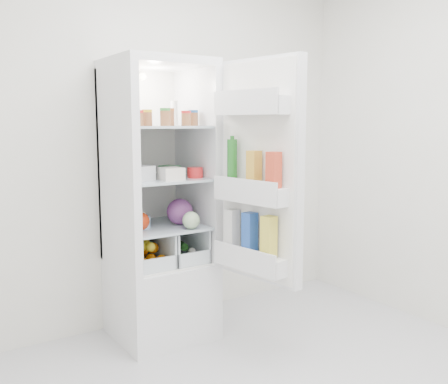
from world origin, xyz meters
TOP-DOWN VIEW (x-y plane):
  - room_walls at (0.00, 0.00)m, footprint 3.02×3.02m
  - refrigerator at (-0.20, 1.25)m, footprint 0.60×0.60m
  - shelf_low at (-0.20, 1.19)m, footprint 0.49×0.53m
  - shelf_mid at (-0.20, 1.19)m, footprint 0.49×0.53m
  - shelf_top at (-0.20, 1.19)m, footprint 0.49×0.53m
  - crisper_left at (-0.32, 1.19)m, footprint 0.23×0.46m
  - crisper_right at (-0.08, 1.19)m, footprint 0.23×0.46m
  - condiment_jars at (-0.20, 1.07)m, footprint 0.46×0.16m
  - squeeze_bottle at (-0.06, 1.25)m, footprint 0.06×0.06m
  - tub_white at (-0.37, 1.12)m, footprint 0.17×0.17m
  - tub_cream at (-0.20, 1.03)m, footprint 0.14×0.14m
  - tin_red at (-0.01, 1.06)m, footprint 0.11×0.11m
  - tub_green at (-0.10, 1.24)m, footprint 0.12×0.14m
  - red_cabbage at (-0.08, 1.14)m, footprint 0.17×0.17m
  - bell_pepper at (-0.37, 1.11)m, footprint 0.11×0.11m
  - mushroom_bowl at (-0.36, 1.17)m, footprint 0.20×0.20m
  - salad_bag at (-0.09, 0.98)m, footprint 0.11×0.11m
  - citrus_pile at (-0.32, 1.16)m, footprint 0.20×0.31m
  - veg_pile at (-0.07, 1.18)m, footprint 0.16×0.30m
  - fridge_door at (0.15, 0.61)m, footprint 0.26×0.60m

SIDE VIEW (x-z plane):
  - veg_pile at x=-0.07m, z-range 0.51..0.61m
  - citrus_pile at x=-0.32m, z-range 0.50..0.66m
  - crisper_left at x=-0.32m, z-range 0.50..0.72m
  - crisper_right at x=-0.08m, z-range 0.50..0.72m
  - refrigerator at x=-0.20m, z-range -0.23..1.57m
  - shelf_low at x=-0.20m, z-range 0.73..0.75m
  - mushroom_bowl at x=-0.36m, z-range 0.75..0.82m
  - salad_bag at x=-0.09m, z-range 0.75..0.86m
  - bell_pepper at x=-0.37m, z-range 0.75..0.86m
  - red_cabbage at x=-0.08m, z-range 0.75..0.92m
  - shelf_mid at x=-0.20m, z-range 1.04..1.06m
  - tin_red at x=-0.01m, z-range 1.06..1.12m
  - fridge_door at x=0.15m, z-range 0.44..1.74m
  - tub_green at x=-0.10m, z-range 1.06..1.13m
  - tub_cream at x=-0.20m, z-range 1.06..1.13m
  - tub_white at x=-0.37m, z-range 1.06..1.15m
  - shelf_top at x=-0.20m, z-range 1.37..1.39m
  - condiment_jars at x=-0.20m, z-range 1.39..1.47m
  - squeeze_bottle at x=-0.06m, z-range 1.39..1.55m
  - room_walls at x=0.00m, z-range 0.29..2.90m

